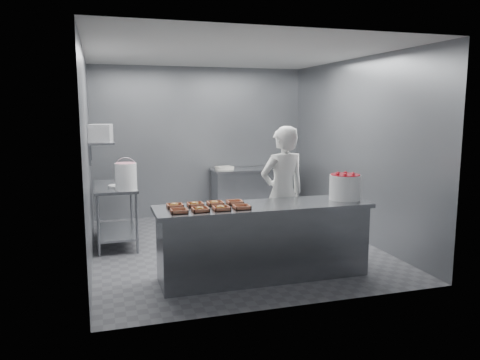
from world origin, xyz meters
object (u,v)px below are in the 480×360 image
object	(u,v)px
tray_3	(242,207)
tray_4	(175,206)
appliance	(101,133)
tray_0	(179,211)
tray_1	(200,209)
tray_5	(195,204)
worker	(283,194)
tray_2	(221,208)
tray_7	(235,202)
service_counter	(264,241)
glaze_bucket	(126,176)
prep_table	(116,206)
strawberry_tub	(345,186)
back_counter	(251,192)
tray_6	(215,203)

from	to	relation	value
tray_3	tray_4	xyz separation A→B (m)	(-0.72, 0.29, 0.00)
tray_3	appliance	xyz separation A→B (m)	(-1.50, 1.90, 0.77)
tray_0	tray_1	world-z (taller)	tray_1
tray_5	worker	distance (m)	1.36
tray_2	tray_3	size ratio (longest dim) A/B	1.00
tray_4	tray_7	world-z (taller)	tray_4
service_counter	tray_3	distance (m)	0.58
glaze_bucket	prep_table	bearing A→B (deg)	107.75
prep_table	appliance	xyz separation A→B (m)	(-0.17, -0.20, 1.10)
tray_2	appliance	distance (m)	2.40
prep_table	tray_2	world-z (taller)	tray_2
tray_3	tray_2	bearing A→B (deg)	-180.00
strawberry_tub	glaze_bucket	size ratio (longest dim) A/B	0.84
worker	tray_3	bearing A→B (deg)	32.88
prep_table	worker	world-z (taller)	worker
service_counter	tray_7	distance (m)	0.58
tray_7	worker	bearing A→B (deg)	29.66
tray_1	worker	xyz separation A→B (m)	(1.29, 0.74, -0.02)
tray_0	tray_1	size ratio (longest dim) A/B	1.00
tray_0	tray_4	distance (m)	0.29
service_counter	appliance	size ratio (longest dim) A/B	7.84
prep_table	tray_0	world-z (taller)	tray_0
tray_5	back_counter	bearing A→B (deg)	61.27
tray_3	tray_4	bearing A→B (deg)	158.41
back_counter	tray_5	xyz separation A→B (m)	(-1.70, -3.11, 0.47)
tray_1	tray_7	bearing A→B (deg)	30.65
tray_4	worker	world-z (taller)	worker
tray_5	tray_3	bearing A→B (deg)	-30.65
service_counter	tray_7	size ratio (longest dim) A/B	13.88
tray_1	tray_2	distance (m)	0.24
prep_table	tray_1	world-z (taller)	tray_1
tray_5	tray_2	bearing A→B (deg)	-50.02
tray_2	tray_5	world-z (taller)	same
prep_table	tray_4	size ratio (longest dim) A/B	6.40
tray_2	worker	bearing A→B (deg)	35.41
tray_0	tray_3	size ratio (longest dim) A/B	1.00
tray_6	appliance	xyz separation A→B (m)	(-1.26, 1.61, 0.77)
tray_1	appliance	distance (m)	2.28
tray_0	tray_1	distance (m)	0.24
tray_5	tray_6	xyz separation A→B (m)	(0.24, 0.00, 0.00)
tray_3	tray_6	size ratio (longest dim) A/B	1.00
prep_table	back_counter	distance (m)	2.87
tray_1	strawberry_tub	size ratio (longest dim) A/B	0.48
worker	tray_4	bearing A→B (deg)	6.75
glaze_bucket	worker	bearing A→B (deg)	-24.61
tray_5	tray_7	world-z (taller)	tray_5
tray_2	tray_5	distance (m)	0.37
tray_0	glaze_bucket	distance (m)	1.73
service_counter	tray_1	size ratio (longest dim) A/B	13.88
tray_3	tray_4	world-z (taller)	tray_4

